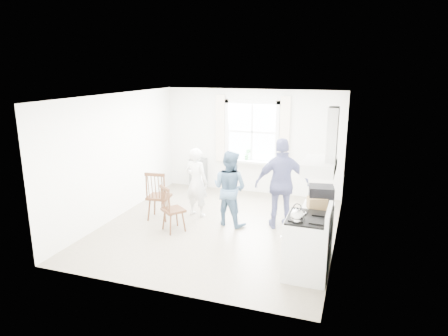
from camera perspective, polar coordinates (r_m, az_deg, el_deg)
room_shell at (r=7.69m, az=-0.79°, el=0.56°), size 4.62×5.12×2.64m
window_assembly at (r=9.95m, az=3.97°, el=4.64°), size 1.88×0.24×1.70m
range_hood at (r=5.83m, az=14.06°, el=1.73°), size 0.45×0.76×0.94m
shelf_unit at (r=10.51m, az=-3.68°, el=-0.77°), size 0.40×0.30×0.80m
gas_stove at (r=6.30m, az=11.79°, el=-10.83°), size 0.68×0.76×1.12m
kettle at (r=5.89m, az=10.40°, el=-6.67°), size 0.19×0.19×0.28m
low_cabinet at (r=6.94m, az=13.11°, el=-8.77°), size 0.50×0.55×0.90m
stereo_stack at (r=6.70m, az=13.69°, el=-3.97°), size 0.44×0.41×0.35m
cardboard_box at (r=6.60m, az=13.15°, el=-4.91°), size 0.35×0.30×0.19m
windsor_chair_a at (r=8.33m, az=-9.58°, el=-3.25°), size 0.49×0.49×1.05m
windsor_chair_b at (r=7.75m, az=-7.94°, el=-5.10°), size 0.54×0.54×0.93m
person_left at (r=8.48m, az=-3.94°, el=-2.03°), size 0.65×0.65×1.49m
person_mid at (r=7.99m, az=0.81°, el=-2.90°), size 0.91×0.91×1.53m
person_right at (r=7.87m, az=8.29°, el=-2.27°), size 1.36×1.36×1.81m
potted_plant at (r=9.98m, az=3.37°, el=1.95°), size 0.18×0.18×0.30m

